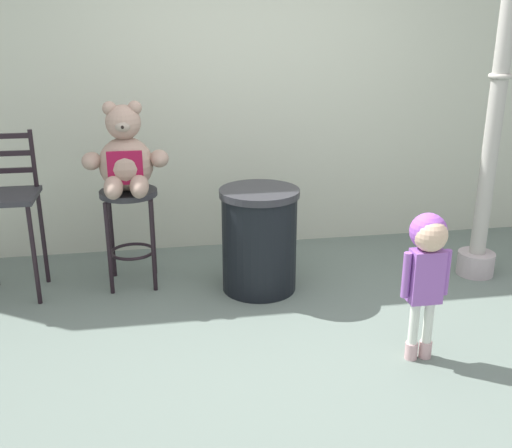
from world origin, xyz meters
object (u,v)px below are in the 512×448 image
Objects in this scene: teddy_bear at (126,159)px; child_walking at (427,256)px; lamppost at (491,146)px; bar_stool_with_teddy at (130,217)px; bar_chair_empty at (7,204)px; trash_bin at (259,240)px.

child_walking is at bearing -38.20° from teddy_bear.
lamppost reaches higher than teddy_bear.
teddy_bear is (-0.00, -0.03, 0.44)m from bar_stool_with_teddy.
bar_stool_with_teddy is 0.63× the size of bar_chair_empty.
bar_stool_with_teddy is 2.70m from lamppost.
trash_bin is at bearing -15.25° from bar_stool_with_teddy.
teddy_bear is 0.83× the size of trash_bin.
bar_stool_with_teddy is at bearing 1.83° from bar_chair_empty.
teddy_bear is 2.65m from lamppost.
child_walking reaches higher than trash_bin.
bar_chair_empty is (-1.75, 0.22, 0.29)m from trash_bin.
teddy_bear reaches higher than child_walking.
trash_bin is at bearing 178.91° from lamppost.
bar_chair_empty is (-0.83, 0.00, -0.29)m from teddy_bear.
lamppost is 2.24× the size of bar_chair_empty.
bar_chair_empty is at bearing 80.88° from child_walking.
lamppost is (1.72, -0.03, 0.64)m from trash_bin.
bar_stool_with_teddy is at bearing 69.83° from child_walking.
bar_chair_empty reaches higher than child_walking.
bar_stool_with_teddy is 2.16m from child_walking.
bar_chair_empty is (-0.83, -0.03, 0.15)m from bar_stool_with_teddy.
lamppost is at bearing -23.30° from child_walking.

